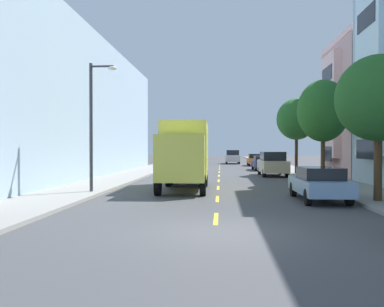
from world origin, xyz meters
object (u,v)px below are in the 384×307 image
(parked_sedan_sky, at_px, (319,183))
(parked_suv_champagne, at_px, (273,164))
(street_tree_second, at_px, (323,111))
(parked_hatchback_orange, at_px, (255,160))
(parked_sedan_navy, at_px, (262,163))
(street_tree_nearest, at_px, (378,98))
(street_lamp, at_px, (94,117))
(parked_wagon_charcoal, at_px, (186,159))
(street_tree_third, at_px, (296,119))
(delivery_box_truck, at_px, (185,152))
(moving_silver_sedan, at_px, (233,157))

(parked_sedan_sky, bearing_deg, parked_suv_champagne, 90.11)
(street_tree_second, height_order, parked_suv_champagne, street_tree_second)
(parked_hatchback_orange, height_order, parked_sedan_navy, parked_hatchback_orange)
(parked_sedan_navy, bearing_deg, parked_suv_champagne, -90.18)
(street_tree_nearest, bearing_deg, street_lamp, 168.25)
(street_lamp, bearing_deg, parked_wagon_charcoal, 87.60)
(street_lamp, height_order, parked_suv_champagne, street_lamp)
(street_lamp, height_order, parked_sedan_sky, street_lamp)
(parked_wagon_charcoal, bearing_deg, street_tree_third, -61.56)
(parked_sedan_navy, xyz_separation_m, parked_sedan_sky, (0.00, -23.64, 0.00))
(street_tree_third, relative_size, delivery_box_truck, 0.80)
(street_tree_second, relative_size, street_tree_third, 1.01)
(parked_hatchback_orange, bearing_deg, moving_silver_sedan, 111.26)
(parked_sedan_navy, bearing_deg, parked_hatchback_orange, 89.61)
(parked_sedan_navy, distance_m, parked_suv_champagne, 8.23)
(delivery_box_truck, xyz_separation_m, parked_sedan_sky, (6.12, -4.62, -1.27))
(parked_wagon_charcoal, height_order, moving_silver_sedan, moving_silver_sedan)
(street_tree_nearest, bearing_deg, parked_suv_champagne, 97.40)
(street_tree_nearest, bearing_deg, street_tree_third, 90.00)
(delivery_box_truck, height_order, parked_sedan_navy, delivery_box_truck)
(street_tree_second, relative_size, parked_sedan_navy, 1.38)
(street_lamp, xyz_separation_m, parked_sedan_navy, (10.24, 21.97, -3.01))
(delivery_box_truck, xyz_separation_m, parked_suv_champagne, (6.09, 10.79, -1.03))
(street_tree_third, xyz_separation_m, parked_wagon_charcoal, (-10.87, 20.06, -3.80))
(parked_wagon_charcoal, bearing_deg, street_tree_nearest, -73.91)
(parked_sedan_sky, height_order, parked_suv_champagne, parked_suv_champagne)
(parked_sedan_sky, relative_size, parked_wagon_charcoal, 0.96)
(delivery_box_truck, distance_m, moving_silver_sedan, 35.89)
(street_tree_second, bearing_deg, parked_wagon_charcoal, 110.63)
(delivery_box_truck, relative_size, parked_wagon_charcoal, 1.63)
(street_tree_third, relative_size, parked_wagon_charcoal, 1.31)
(parked_hatchback_orange, bearing_deg, street_tree_second, -85.51)
(parked_suv_champagne, bearing_deg, parked_sedan_navy, 89.82)
(street_tree_nearest, distance_m, delivery_box_truck, 10.12)
(parked_sedan_navy, height_order, parked_wagon_charcoal, parked_wagon_charcoal)
(parked_sedan_navy, bearing_deg, street_tree_second, -82.43)
(street_tree_second, relative_size, delivery_box_truck, 0.82)
(street_lamp, distance_m, delivery_box_truck, 5.36)
(street_tree_second, xyz_separation_m, street_lamp, (-12.34, -6.23, -0.75))
(parked_sedan_sky, relative_size, moving_silver_sedan, 0.94)
(street_tree_third, distance_m, parked_suv_champagne, 4.39)
(street_tree_second, distance_m, delivery_box_truck, 9.18)
(parked_sedan_sky, distance_m, parked_suv_champagne, 15.41)
(street_tree_second, distance_m, parked_suv_champagne, 8.55)
(parked_suv_champagne, height_order, moving_silver_sedan, same)
(street_tree_third, relative_size, parked_suv_champagne, 1.28)
(parked_sedan_navy, relative_size, parked_sedan_sky, 1.01)
(street_tree_third, bearing_deg, parked_hatchback_orange, 96.80)
(street_tree_third, relative_size, street_lamp, 1.00)
(street_tree_third, xyz_separation_m, parked_hatchback_orange, (-2.02, 16.98, -3.85))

